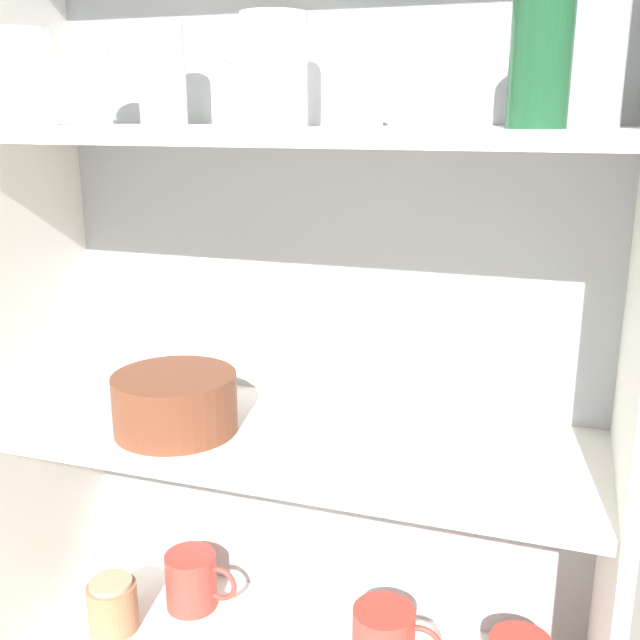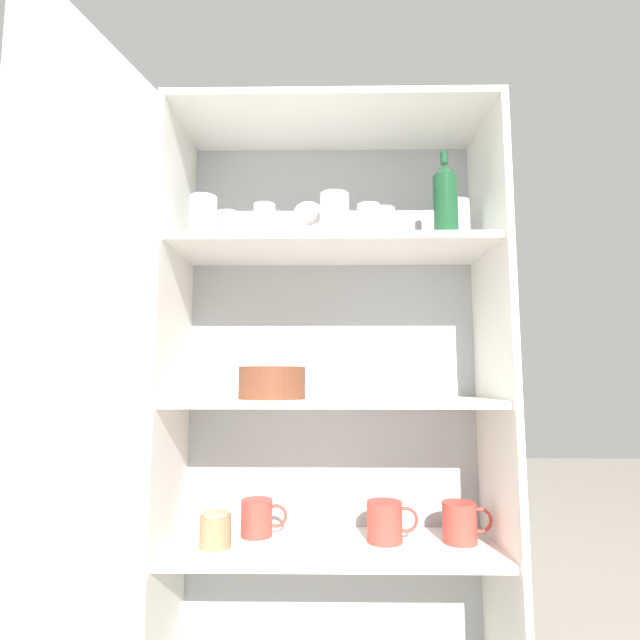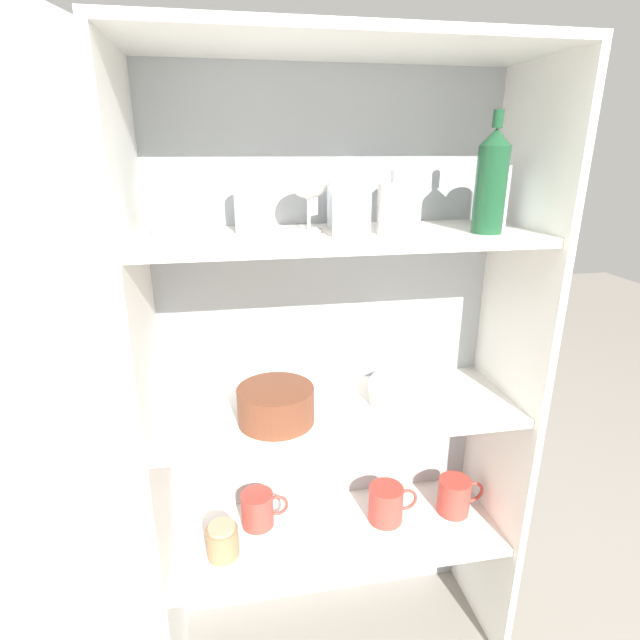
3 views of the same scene
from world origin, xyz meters
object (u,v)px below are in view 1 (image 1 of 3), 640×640
at_px(wine_bottle, 544,21).
at_px(mixing_bowl_large, 175,401).
at_px(plate_stack_white, 433,441).
at_px(coffee_mug_primary, 385,640).
at_px(storage_jar, 113,605).

height_order(wine_bottle, mixing_bowl_large, wine_bottle).
relative_size(plate_stack_white, coffee_mug_primary, 1.88).
relative_size(wine_bottle, coffee_mug_primary, 1.81).
height_order(plate_stack_white, storage_jar, plate_stack_white).
xyz_separation_m(mixing_bowl_large, coffee_mug_primary, (0.30, 0.06, -0.37)).
height_order(plate_stack_white, coffee_mug_primary, plate_stack_white).
bearing_deg(coffee_mug_primary, plate_stack_white, -23.64).
distance_m(plate_stack_white, mixing_bowl_large, 0.37).
bearing_deg(mixing_bowl_large, wine_bottle, -1.66).
bearing_deg(mixing_bowl_large, coffee_mug_primary, 11.45).
xyz_separation_m(plate_stack_white, coffee_mug_primary, (-0.06, 0.03, -0.35)).
xyz_separation_m(mixing_bowl_large, storage_jar, (-0.14, 0.01, -0.38)).
bearing_deg(storage_jar, coffee_mug_primary, 6.23).
relative_size(mixing_bowl_large, coffee_mug_primary, 1.28).
distance_m(wine_bottle, plate_stack_white, 0.52).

